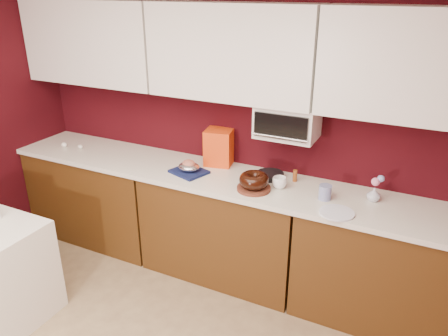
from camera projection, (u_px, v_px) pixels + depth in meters
wall_back at (240, 124)px, 3.61m from camera, size 4.00×0.02×2.50m
base_cabinet_left at (100, 196)px, 4.21m from camera, size 1.31×0.58×0.86m
base_cabinet_center at (224, 227)px, 3.67m from camera, size 1.31×0.58×0.86m
base_cabinet_right at (390, 270)px, 3.12m from camera, size 1.31×0.58×0.86m
countertop at (224, 179)px, 3.49m from camera, size 4.00×0.62×0.04m
upper_cabinet_left at (94, 42)px, 3.78m from camera, size 1.31×0.33×0.70m
upper_cabinet_center at (232, 52)px, 3.24m from camera, size 1.31×0.33×0.70m
upper_cabinet_right at (428, 66)px, 2.69m from camera, size 1.31×0.33×0.70m
toaster_oven at (288, 121)px, 3.25m from camera, size 0.45×0.30×0.25m
toaster_oven_door at (280, 127)px, 3.12m from camera, size 0.40×0.02×0.18m
toaster_oven_handle at (279, 137)px, 3.14m from camera, size 0.42×0.02×0.02m
cake_base at (254, 188)px, 3.25m from camera, size 0.27×0.27×0.02m
bundt_cake at (254, 180)px, 3.23m from camera, size 0.29×0.29×0.09m
navy_towel at (189, 172)px, 3.55m from camera, size 0.33×0.30×0.02m
foil_ham_nest at (189, 167)px, 3.53m from camera, size 0.21×0.19×0.07m
roasted_ham at (189, 164)px, 3.52m from camera, size 0.12×0.11×0.07m
pandoro_box at (219, 147)px, 3.67m from camera, size 0.26×0.24×0.30m
dark_pan at (270, 175)px, 3.46m from camera, size 0.26×0.26×0.04m
coffee_mug at (280, 181)px, 3.27m from camera, size 0.12×0.12×0.10m
blue_jar at (325, 192)px, 3.10m from camera, size 0.09×0.09×0.11m
flower_vase at (374, 194)px, 3.07m from camera, size 0.08×0.08×0.11m
flower_pink at (376, 182)px, 3.04m from camera, size 0.06×0.06×0.06m
flower_blue at (381, 179)px, 3.03m from camera, size 0.05×0.05×0.05m
china_plate at (337, 213)px, 2.92m from camera, size 0.28×0.28×0.01m
amber_bottle at (295, 176)px, 3.38m from camera, size 0.03×0.03×0.10m
egg_left at (64, 145)px, 4.10m from camera, size 0.07×0.06×0.05m
egg_right at (80, 147)px, 4.07m from camera, size 0.06×0.05×0.04m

